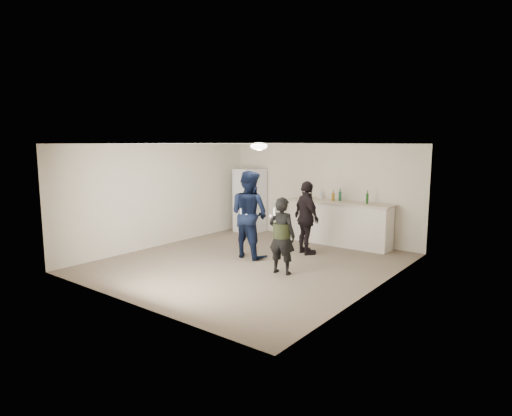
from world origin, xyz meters
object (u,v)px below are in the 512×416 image
Objects in this scene: man at (249,214)px; spectator at (306,218)px; woman at (282,236)px; shaker at (305,195)px; fridge at (250,200)px; counter at (339,224)px.

spectator is (0.87, 0.99, -0.13)m from man.
spectator is at bearing -128.12° from man.
man is at bearing -32.55° from woman.
spectator is at bearing -83.39° from woman.
man is 1.15× the size of spectator.
man is at bearing -91.96° from shaker.
woman reaches higher than shaker.
shaker is (1.83, 0.02, 0.28)m from fridge.
fridge reaches higher than shaker.
woman is at bearing 158.48° from man.
man reaches higher than fridge.
man is at bearing 79.00° from spectator.
spectator is at bearing -96.65° from counter.
shaker is at bearing -74.80° from woman.
fridge is at bearing -179.27° from shaker.
fridge is 2.84m from man.
counter is 15.29× the size of shaker.
woman is 0.90× the size of spectator.
woman reaches higher than counter.
shaker is 0.10× the size of spectator.
counter is 2.92m from woman.
woman is (0.25, -2.90, 0.22)m from counter.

